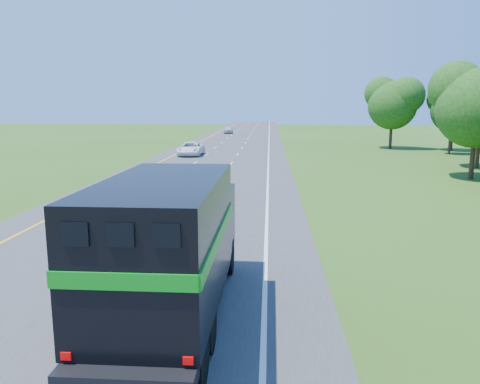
# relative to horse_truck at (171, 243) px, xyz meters

# --- Properties ---
(road) EXTENTS (15.00, 260.00, 0.04)m
(road) POSITION_rel_horse_truck_xyz_m (-3.05, 37.43, -2.09)
(road) COLOR #38383A
(road) RESTS_ON ground
(lane_markings) EXTENTS (11.15, 260.00, 0.01)m
(lane_markings) POSITION_rel_horse_truck_xyz_m (-3.05, 37.43, -2.06)
(lane_markings) COLOR yellow
(lane_markings) RESTS_ON road
(horse_truck) EXTENTS (2.84, 8.76, 3.87)m
(horse_truck) POSITION_rel_horse_truck_xyz_m (0.00, 0.00, 0.00)
(horse_truck) COLOR black
(horse_truck) RESTS_ON road
(white_suv) EXTENTS (2.57, 5.56, 1.55)m
(white_suv) POSITION_rel_horse_truck_xyz_m (-6.48, 41.79, -1.30)
(white_suv) COLOR white
(white_suv) RESTS_ON road
(far_car) EXTENTS (1.87, 4.46, 1.51)m
(far_car) POSITION_rel_horse_truck_xyz_m (-6.07, 86.23, -1.31)
(far_car) COLOR silver
(far_car) RESTS_ON road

